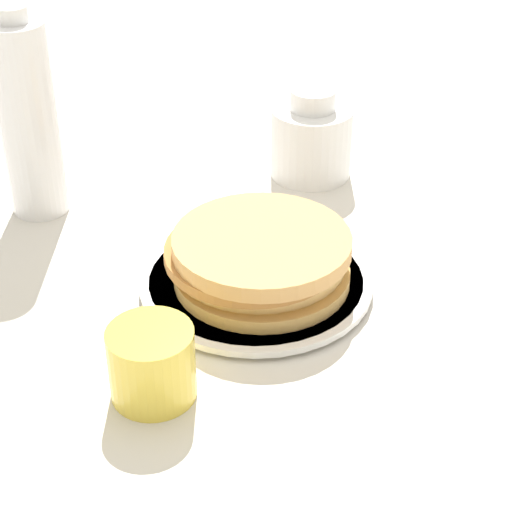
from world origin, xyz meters
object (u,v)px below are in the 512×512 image
at_px(water_bottle_near, 28,119).
at_px(plate, 256,282).
at_px(pancake_stack, 259,257).
at_px(juice_glass, 152,363).
at_px(cream_jug, 311,139).

bearing_deg(water_bottle_near, plate, -53.99).
xyz_separation_m(pancake_stack, juice_glass, (-0.15, -0.12, -0.00)).
xyz_separation_m(plate, water_bottle_near, (-0.18, 0.25, 0.11)).
bearing_deg(juice_glass, cream_jug, 47.41).
relative_size(plate, water_bottle_near, 0.99).
bearing_deg(plate, cream_jug, 53.07).
height_order(cream_jug, water_bottle_near, water_bottle_near).
relative_size(juice_glass, water_bottle_near, 0.31).
height_order(plate, pancake_stack, pancake_stack).
height_order(juice_glass, water_bottle_near, water_bottle_near).
relative_size(cream_jug, water_bottle_near, 0.47).
xyz_separation_m(juice_glass, water_bottle_near, (-0.04, 0.37, 0.08)).
xyz_separation_m(plate, cream_jug, (0.16, 0.22, 0.04)).
bearing_deg(water_bottle_near, cream_jug, -6.28).
height_order(pancake_stack, water_bottle_near, water_bottle_near).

